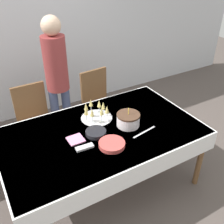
{
  "coord_description": "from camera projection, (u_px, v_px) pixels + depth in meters",
  "views": [
    {
      "loc": [
        -0.98,
        -1.91,
        2.33
      ],
      "look_at": [
        0.18,
        0.1,
        0.87
      ],
      "focal_mm": 42.0,
      "sensor_mm": 36.0,
      "label": 1
    }
  ],
  "objects": [
    {
      "name": "ground_plane",
      "position": [
        103.0,
        183.0,
        3.05
      ],
      "size": [
        12.0,
        12.0,
        0.0
      ],
      "primitive_type": "plane",
      "color": "#564C47"
    },
    {
      "name": "wall_back",
      "position": [
        36.0,
        28.0,
        3.77
      ],
      "size": [
        8.0,
        0.05,
        2.7
      ],
      "color": "silver",
      "rests_on": "ground_plane"
    },
    {
      "name": "dining_table",
      "position": [
        102.0,
        139.0,
        2.7
      ],
      "size": [
        2.02,
        1.2,
        0.75
      ],
      "color": "white",
      "rests_on": "ground_plane"
    },
    {
      "name": "dining_chair_far_left",
      "position": [
        35.0,
        119.0,
        3.26
      ],
      "size": [
        0.43,
        0.43,
        0.95
      ],
      "color": "brown",
      "rests_on": "ground_plane"
    },
    {
      "name": "dining_chair_far_right",
      "position": [
        98.0,
        101.0,
        3.64
      ],
      "size": [
        0.46,
        0.46,
        0.95
      ],
      "color": "brown",
      "rests_on": "ground_plane"
    },
    {
      "name": "birthday_cake",
      "position": [
        128.0,
        120.0,
        2.71
      ],
      "size": [
        0.24,
        0.24,
        0.21
      ],
      "color": "white",
      "rests_on": "dining_table"
    },
    {
      "name": "champagne_tray",
      "position": [
        96.0,
        111.0,
        2.81
      ],
      "size": [
        0.34,
        0.34,
        0.18
      ],
      "color": "silver",
      "rests_on": "dining_table"
    },
    {
      "name": "plate_stack_main",
      "position": [
        112.0,
        144.0,
        2.44
      ],
      "size": [
        0.25,
        0.25,
        0.04
      ],
      "color": "#CC4C47",
      "rests_on": "dining_table"
    },
    {
      "name": "plate_stack_dessert",
      "position": [
        96.0,
        133.0,
        2.6
      ],
      "size": [
        0.21,
        0.21,
        0.04
      ],
      "color": "black",
      "rests_on": "dining_table"
    },
    {
      "name": "cake_knife",
      "position": [
        144.0,
        132.0,
        2.64
      ],
      "size": [
        0.3,
        0.07,
        0.0
      ],
      "color": "silver",
      "rests_on": "dining_table"
    },
    {
      "name": "fork_pile",
      "position": [
        85.0,
        147.0,
        2.42
      ],
      "size": [
        0.17,
        0.07,
        0.02
      ],
      "color": "silver",
      "rests_on": "dining_table"
    },
    {
      "name": "napkin_pile",
      "position": [
        76.0,
        139.0,
        2.53
      ],
      "size": [
        0.15,
        0.15,
        0.01
      ],
      "color": "pink",
      "rests_on": "dining_table"
    },
    {
      "name": "person_standing",
      "position": [
        57.0,
        73.0,
        3.17
      ],
      "size": [
        0.28,
        0.28,
        1.72
      ],
      "color": "#3F4C72",
      "rests_on": "ground_plane"
    }
  ]
}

